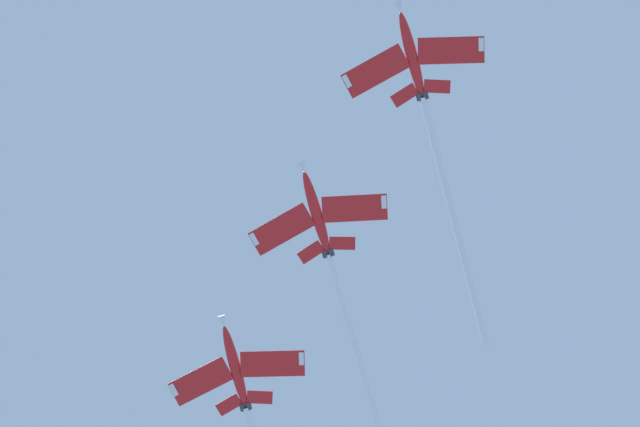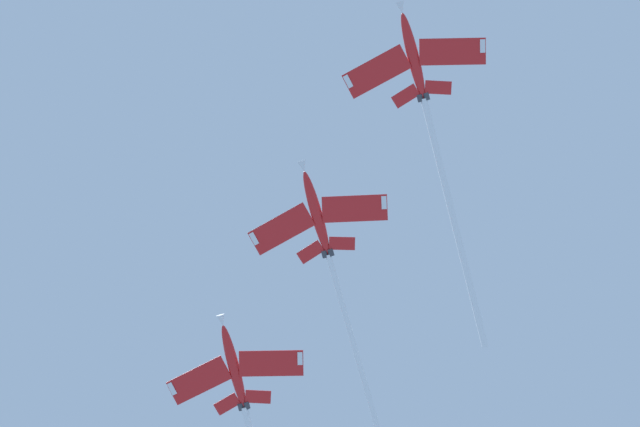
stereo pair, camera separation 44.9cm
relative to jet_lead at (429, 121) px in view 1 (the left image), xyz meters
The scene contains 2 objects.
jet_lead is the anchor object (origin of this frame).
jet_second 24.08m from the jet_lead, 108.20° to the right, with size 44.01×23.76×14.33m.
Camera 1 is at (27.01, 12.53, 1.90)m, focal length 54.51 mm.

